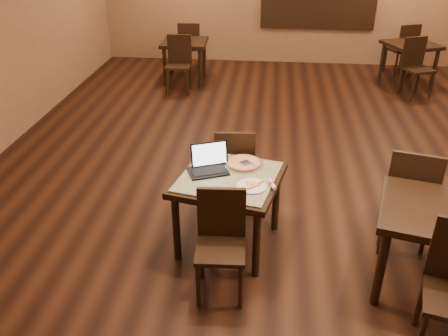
# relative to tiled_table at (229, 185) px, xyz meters

# --- Properties ---
(ground) EXTENTS (10.00, 10.00, 0.00)m
(ground) POSITION_rel_tiled_table_xyz_m (0.72, 1.51, -0.66)
(ground) COLOR black
(ground) RESTS_ON ground
(tiled_table) EXTENTS (1.10, 1.10, 0.76)m
(tiled_table) POSITION_rel_tiled_table_xyz_m (0.00, 0.00, 0.00)
(tiled_table) COLOR black
(tiled_table) RESTS_ON ground
(chair_main_near) EXTENTS (0.43, 0.43, 0.94)m
(chair_main_near) POSITION_rel_tiled_table_xyz_m (-0.00, -0.62, -0.13)
(chair_main_near) COLOR black
(chair_main_near) RESTS_ON ground
(chair_main_far) EXTENTS (0.44, 0.44, 0.97)m
(chair_main_far) POSITION_rel_tiled_table_xyz_m (0.01, 0.62, -0.11)
(chair_main_far) COLOR black
(chair_main_far) RESTS_ON ground
(laptop) EXTENTS (0.43, 0.40, 0.24)m
(laptop) POSITION_rel_tiled_table_xyz_m (-0.20, 0.11, 0.17)
(laptop) COLOR black
(laptop) RESTS_ON tiled_table
(plate) EXTENTS (0.27, 0.27, 0.01)m
(plate) POSITION_rel_tiled_table_xyz_m (0.22, -0.18, 0.11)
(plate) COLOR white
(plate) RESTS_ON tiled_table
(pizza_slice) EXTENTS (0.24, 0.24, 0.02)m
(pizza_slice) POSITION_rel_tiled_table_xyz_m (0.22, -0.18, 0.12)
(pizza_slice) COLOR beige
(pizza_slice) RESTS_ON plate
(pizza_pan) EXTENTS (0.40, 0.40, 0.01)m
(pizza_pan) POSITION_rel_tiled_table_xyz_m (0.12, 0.24, 0.11)
(pizza_pan) COLOR silver
(pizza_pan) RESTS_ON tiled_table
(pizza_whole) EXTENTS (0.33, 0.33, 0.02)m
(pizza_whole) POSITION_rel_tiled_table_xyz_m (0.12, 0.24, 0.12)
(pizza_whole) COLOR beige
(pizza_whole) RESTS_ON pizza_pan
(spatula) EXTENTS (0.21, 0.24, 0.01)m
(spatula) POSITION_rel_tiled_table_xyz_m (0.14, 0.22, 0.13)
(spatula) COLOR silver
(spatula) RESTS_ON pizza_whole
(napkin_roll) EXTENTS (0.08, 0.16, 0.04)m
(napkin_roll) POSITION_rel_tiled_table_xyz_m (0.40, -0.14, 0.12)
(napkin_roll) COLOR white
(napkin_roll) RESTS_ON tiled_table
(other_table_a) EXTENTS (1.09, 1.09, 0.78)m
(other_table_a) POSITION_rel_tiled_table_xyz_m (2.86, 5.21, -0.01)
(other_table_a) COLOR black
(other_table_a) RESTS_ON ground
(other_table_a_chair_near) EXTENTS (0.57, 0.57, 1.01)m
(other_table_a_chair_near) POSITION_rel_tiled_table_xyz_m (2.83, 4.62, -0.09)
(other_table_a_chair_near) COLOR black
(other_table_a_chair_near) RESTS_ON ground
(other_table_a_chair_far) EXTENTS (0.57, 0.57, 1.01)m
(other_table_a_chair_far) POSITION_rel_tiled_table_xyz_m (2.90, 5.81, -0.09)
(other_table_a_chair_far) COLOR black
(other_table_a_chair_far) RESTS_ON ground
(other_table_b) EXTENTS (0.83, 0.83, 0.77)m
(other_table_b) POSITION_rel_tiled_table_xyz_m (-1.31, 5.00, -0.02)
(other_table_b) COLOR black
(other_table_b) RESTS_ON ground
(other_table_b_chair_near) EXTENTS (0.44, 0.44, 0.99)m
(other_table_b_chair_near) POSITION_rel_tiled_table_xyz_m (-1.31, 4.42, -0.10)
(other_table_b_chair_near) COLOR black
(other_table_b_chair_near) RESTS_ON ground
(other_table_b_chair_far) EXTENTS (0.44, 0.44, 0.99)m
(other_table_b_chair_far) POSITION_rel_tiled_table_xyz_m (-1.31, 5.58, -0.10)
(other_table_b_chair_far) COLOR black
(other_table_b_chair_far) RESTS_ON ground
(other_table_c) EXTENTS (1.05, 1.05, 0.81)m
(other_table_c) POSITION_rel_tiled_table_xyz_m (1.72, -0.45, 0.01)
(other_table_c) COLOR black
(other_table_c) RESTS_ON ground
(other_table_c_chair_far) EXTENTS (0.55, 0.55, 1.05)m
(other_table_c_chair_far) POSITION_rel_tiled_table_xyz_m (1.70, 0.16, -0.07)
(other_table_c_chair_far) COLOR black
(other_table_c_chair_far) RESTS_ON ground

